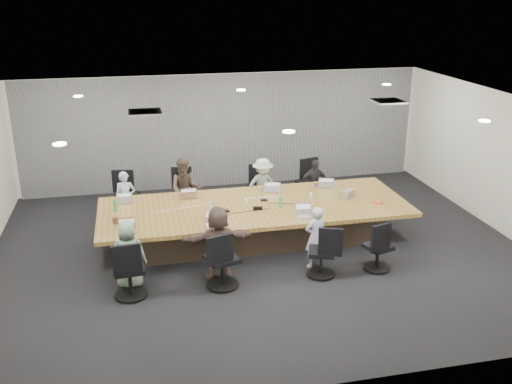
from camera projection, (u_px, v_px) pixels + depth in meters
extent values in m
cube|color=black|center=(261.00, 250.00, 10.91)|extent=(10.00, 8.00, 0.00)
cube|color=white|center=(261.00, 106.00, 9.96)|extent=(10.00, 8.00, 0.00)
cube|color=silver|center=(224.00, 130.00, 14.10)|extent=(10.00, 0.00, 2.80)
cube|color=silver|center=(337.00, 288.00, 6.77)|extent=(10.00, 0.00, 2.80)
cube|color=silver|center=(503.00, 164.00, 11.46)|extent=(0.00, 8.00, 2.80)
cube|color=gray|center=(225.00, 131.00, 14.03)|extent=(9.80, 0.04, 2.80)
cube|color=#48382B|center=(255.00, 225.00, 11.26)|extent=(4.80, 1.40, 0.66)
cube|color=olive|center=(255.00, 207.00, 11.13)|extent=(6.00, 2.20, 0.08)
imported|color=#A6BACB|center=(126.00, 199.00, 11.91)|extent=(0.43, 0.29, 1.16)
cube|color=#B2B2B7|center=(125.00, 200.00, 11.34)|extent=(0.31, 0.22, 0.02)
imported|color=#4C3E35|center=(186.00, 189.00, 12.13)|extent=(0.75, 0.63, 1.38)
cube|color=#8C6647|center=(188.00, 196.00, 11.60)|extent=(0.32, 0.22, 0.02)
imported|color=#9CA899|center=(263.00, 186.00, 12.49)|extent=(0.89, 0.61, 1.27)
cube|color=#B2B2B7|center=(269.00, 190.00, 11.95)|extent=(0.38, 0.30, 0.02)
imported|color=#272829|center=(314.00, 185.00, 12.75)|extent=(0.69, 0.29, 1.16)
cube|color=#B2B2B7|center=(322.00, 185.00, 12.19)|extent=(0.36, 0.28, 0.02)
imported|color=gray|center=(128.00, 254.00, 9.43)|extent=(0.62, 0.45, 1.18)
cube|color=#8C6647|center=(127.00, 232.00, 9.88)|extent=(0.29, 0.20, 0.02)
imported|color=brown|center=(218.00, 242.00, 9.72)|extent=(1.21, 0.40, 1.30)
cube|color=#B2B2B7|center=(213.00, 225.00, 10.19)|extent=(0.33, 0.25, 0.02)
imported|color=#B8B4D0|center=(315.00, 237.00, 10.10)|extent=(0.47, 0.36, 1.15)
cube|color=#B2B2B7|center=(306.00, 217.00, 10.55)|extent=(0.32, 0.24, 0.02)
cylinder|color=#3AA055|center=(115.00, 206.00, 10.76)|extent=(0.08, 0.08, 0.24)
cylinder|color=#3AA055|center=(281.00, 202.00, 10.97)|extent=(0.08, 0.08, 0.22)
cylinder|color=silver|center=(210.00, 206.00, 10.80)|extent=(0.07, 0.07, 0.19)
cylinder|color=white|center=(246.00, 202.00, 11.15)|extent=(0.08, 0.08, 0.09)
cylinder|color=white|center=(311.00, 195.00, 11.50)|extent=(0.08, 0.08, 0.10)
cylinder|color=brown|center=(115.00, 220.00, 10.26)|extent=(0.12, 0.12, 0.12)
cube|color=black|center=(225.00, 211.00, 10.79)|extent=(0.18, 0.14, 0.03)
cube|color=black|center=(264.00, 200.00, 11.35)|extent=(0.14, 0.10, 0.03)
cube|color=black|center=(258.00, 208.00, 10.89)|extent=(0.18, 0.08, 0.07)
cube|color=gray|center=(347.00, 194.00, 11.51)|extent=(0.33, 0.31, 0.15)
cube|color=#ED5234|center=(378.00, 202.00, 11.23)|extent=(0.19, 0.19, 0.04)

